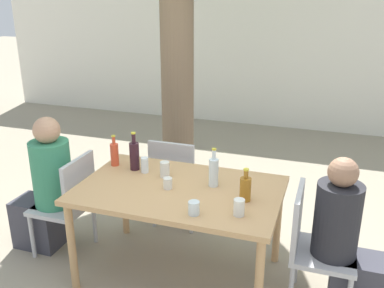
% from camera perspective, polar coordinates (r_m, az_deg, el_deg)
% --- Properties ---
extents(ground_plane, '(30.00, 30.00, 0.00)m').
position_cam_1_polar(ground_plane, '(3.66, -1.58, -16.83)').
color(ground_plane, gray).
extents(cafe_building_wall, '(10.00, 0.08, 2.80)m').
position_cam_1_polar(cafe_building_wall, '(7.18, 10.66, 13.26)').
color(cafe_building_wall, white).
rests_on(cafe_building_wall, ground_plane).
extents(dining_table_front, '(1.53, 0.98, 0.77)m').
position_cam_1_polar(dining_table_front, '(3.29, -1.70, -7.07)').
color(dining_table_front, tan).
rests_on(dining_table_front, ground_plane).
extents(patio_chair_0, '(0.44, 0.44, 0.89)m').
position_cam_1_polar(patio_chair_0, '(3.81, -16.02, -7.20)').
color(patio_chair_0, '#B2B2B7').
rests_on(patio_chair_0, ground_plane).
extents(patio_chair_1, '(0.44, 0.44, 0.89)m').
position_cam_1_polar(patio_chair_1, '(3.22, 15.67, -12.48)').
color(patio_chair_1, '#B2B2B7').
rests_on(patio_chair_1, ground_plane).
extents(patio_chair_2, '(0.44, 0.44, 0.89)m').
position_cam_1_polar(patio_chair_2, '(4.08, -2.19, -4.52)').
color(patio_chair_2, '#B2B2B7').
rests_on(patio_chair_2, ground_plane).
extents(person_seated_0, '(0.56, 0.33, 1.22)m').
position_cam_1_polar(person_seated_0, '(3.92, -18.90, -5.99)').
color(person_seated_0, '#383842').
rests_on(person_seated_0, ground_plane).
extents(person_seated_1, '(0.55, 0.31, 1.16)m').
position_cam_1_polar(person_seated_1, '(3.22, 20.03, -12.78)').
color(person_seated_1, '#383842').
rests_on(person_seated_1, ground_plane).
extents(water_bottle_0, '(0.07, 0.07, 0.31)m').
position_cam_1_polar(water_bottle_0, '(3.24, 2.91, -3.68)').
color(water_bottle_0, silver).
rests_on(water_bottle_0, dining_table_front).
extents(soda_bottle_1, '(0.07, 0.07, 0.27)m').
position_cam_1_polar(soda_bottle_1, '(3.68, -10.30, -1.27)').
color(soda_bottle_1, '#DB4C2D').
rests_on(soda_bottle_1, dining_table_front).
extents(amber_bottle_2, '(0.08, 0.08, 0.24)m').
position_cam_1_polar(amber_bottle_2, '(3.05, 7.13, -5.88)').
color(amber_bottle_2, '#9E661E').
rests_on(amber_bottle_2, dining_table_front).
extents(wine_bottle_3, '(0.08, 0.08, 0.33)m').
position_cam_1_polar(wine_bottle_3, '(3.56, -7.69, -1.48)').
color(wine_bottle_3, '#331923').
rests_on(wine_bottle_3, dining_table_front).
extents(drinking_glass_0, '(0.08, 0.08, 0.09)m').
position_cam_1_polar(drinking_glass_0, '(2.87, 0.25, -8.53)').
color(drinking_glass_0, silver).
rests_on(drinking_glass_0, dining_table_front).
extents(drinking_glass_1, '(0.07, 0.07, 0.09)m').
position_cam_1_polar(drinking_glass_1, '(3.23, -3.25, -5.25)').
color(drinking_glass_1, silver).
rests_on(drinking_glass_1, dining_table_front).
extents(drinking_glass_2, '(0.08, 0.08, 0.13)m').
position_cam_1_polar(drinking_glass_2, '(3.42, -3.65, -3.40)').
color(drinking_glass_2, silver).
rests_on(drinking_glass_2, dining_table_front).
extents(drinking_glass_3, '(0.08, 0.08, 0.12)m').
position_cam_1_polar(drinking_glass_3, '(2.87, 6.29, -8.40)').
color(drinking_glass_3, silver).
rests_on(drinking_glass_3, dining_table_front).
extents(drinking_glass_4, '(0.06, 0.06, 0.13)m').
position_cam_1_polar(drinking_glass_4, '(3.52, -6.32, -2.80)').
color(drinking_glass_4, white).
rests_on(drinking_glass_4, dining_table_front).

